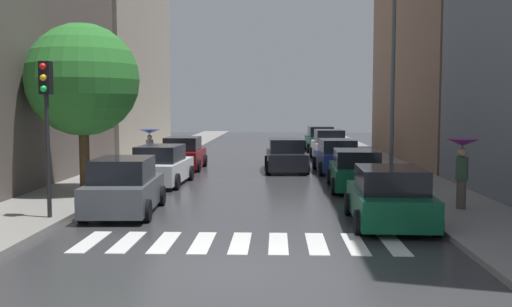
% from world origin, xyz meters
% --- Properties ---
extents(ground_plane, '(28.00, 72.00, 0.04)m').
position_xyz_m(ground_plane, '(0.00, 24.00, -0.02)').
color(ground_plane, '#343437').
extents(sidewalk_left, '(3.00, 72.00, 0.15)m').
position_xyz_m(sidewalk_left, '(-6.50, 24.00, 0.07)').
color(sidewalk_left, gray).
rests_on(sidewalk_left, ground).
extents(sidewalk_right, '(3.00, 72.00, 0.15)m').
position_xyz_m(sidewalk_right, '(6.50, 24.00, 0.07)').
color(sidewalk_right, gray).
rests_on(sidewalk_right, ground).
extents(crosswalk_stripes, '(7.65, 2.20, 0.01)m').
position_xyz_m(crosswalk_stripes, '(-0.00, 2.40, 0.01)').
color(crosswalk_stripes, silver).
rests_on(crosswalk_stripes, ground).
extents(building_left_mid, '(6.00, 15.91, 18.48)m').
position_xyz_m(building_left_mid, '(-11.00, 29.09, 9.24)').
color(building_left_mid, '#9E9384').
rests_on(building_left_mid, ground).
extents(building_right_mid, '(6.00, 17.77, 11.82)m').
position_xyz_m(building_right_mid, '(11.00, 23.73, 5.91)').
color(building_right_mid, '#8C6B56').
rests_on(building_right_mid, ground).
extents(parked_car_left_nearest, '(2.18, 4.23, 1.69)m').
position_xyz_m(parked_car_left_nearest, '(-3.73, 6.06, 0.79)').
color(parked_car_left_nearest, '#474C51').
rests_on(parked_car_left_nearest, ground).
extents(parked_car_left_second, '(2.20, 4.47, 1.63)m').
position_xyz_m(parked_car_left_second, '(-3.88, 12.45, 0.77)').
color(parked_car_left_second, silver).
rests_on(parked_car_left_second, ground).
extents(parked_car_left_third, '(2.08, 4.02, 1.66)m').
position_xyz_m(parked_car_left_third, '(-3.92, 18.29, 0.78)').
color(parked_car_left_third, maroon).
rests_on(parked_car_left_third, ground).
extents(parked_car_right_nearest, '(2.25, 4.23, 1.59)m').
position_xyz_m(parked_car_right_nearest, '(3.93, 4.66, 0.75)').
color(parked_car_right_nearest, '#0C4C2D').
rests_on(parked_car_right_nearest, ground).
extents(parked_car_right_second, '(2.16, 4.43, 1.56)m').
position_xyz_m(parked_car_right_second, '(3.91, 11.30, 0.73)').
color(parked_car_right_second, '#0C4C2D').
rests_on(parked_car_right_second, ground).
extents(parked_car_right_third, '(2.17, 4.35, 1.62)m').
position_xyz_m(parked_car_right_third, '(3.79, 17.27, 0.76)').
color(parked_car_right_third, navy).
rests_on(parked_car_right_third, ground).
extents(parked_car_right_fourth, '(2.11, 4.31, 1.82)m').
position_xyz_m(parked_car_right_fourth, '(4.00, 23.88, 0.84)').
color(parked_car_right_fourth, silver).
rests_on(parked_car_right_fourth, ground).
extents(parked_car_right_fifth, '(2.18, 4.58, 1.77)m').
position_xyz_m(parked_car_right_fifth, '(3.98, 30.65, 0.82)').
color(parked_car_right_fifth, '#0C4C2D').
rests_on(parked_car_right_fifth, ground).
extents(car_midroad, '(2.21, 4.58, 1.63)m').
position_xyz_m(car_midroad, '(1.32, 17.65, 0.76)').
color(car_midroad, black).
rests_on(car_midroad, ground).
extents(pedestrian_foreground, '(1.10, 1.10, 1.93)m').
position_xyz_m(pedestrian_foreground, '(-5.47, 17.51, 1.60)').
color(pedestrian_foreground, '#38513D').
rests_on(pedestrian_foreground, sidewalk_left).
extents(pedestrian_near_tree, '(0.96, 0.96, 2.10)m').
position_xyz_m(pedestrian_near_tree, '(6.41, 6.41, 1.65)').
color(pedestrian_near_tree, brown).
rests_on(pedestrian_near_tree, sidewalk_right).
extents(street_tree_left, '(3.98, 3.98, 6.01)m').
position_xyz_m(street_tree_left, '(-6.03, 9.36, 4.15)').
color(street_tree_left, '#513823').
rests_on(street_tree_left, sidewalk_left).
extents(traffic_light_left_corner, '(0.30, 0.42, 4.30)m').
position_xyz_m(traffic_light_left_corner, '(-5.45, 4.62, 3.29)').
color(traffic_light_left_corner, black).
rests_on(traffic_light_left_corner, sidewalk_left).
extents(lamp_post_right, '(0.60, 0.28, 7.65)m').
position_xyz_m(lamp_post_right, '(5.55, 12.71, 4.51)').
color(lamp_post_right, '#595B60').
rests_on(lamp_post_right, sidewalk_right).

